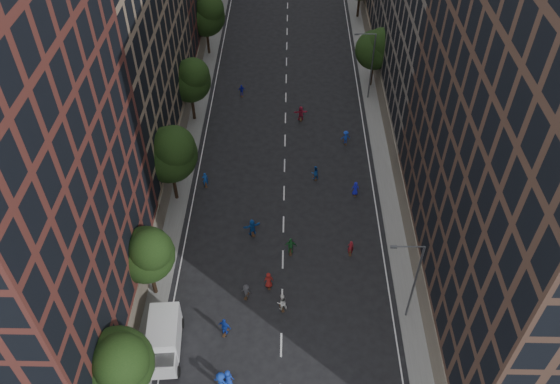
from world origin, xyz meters
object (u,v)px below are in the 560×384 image
at_px(streetlamp_near, 413,279).
at_px(streetlamp_far, 370,63).
at_px(skater_0, 228,378).
at_px(cargo_van, 164,339).

height_order(streetlamp_near, streetlamp_far, same).
relative_size(streetlamp_far, skater_0, 4.97).
relative_size(streetlamp_near, cargo_van, 1.62).
xyz_separation_m(streetlamp_near, streetlamp_far, (0.00, 33.00, 0.00)).
xyz_separation_m(streetlamp_near, cargo_van, (-19.68, -3.58, -3.66)).
bearing_deg(streetlamp_near, skater_0, -155.71).
bearing_deg(cargo_van, streetlamp_far, 57.11).
distance_m(cargo_van, skater_0, 6.08).
distance_m(streetlamp_near, streetlamp_far, 33.00).
xyz_separation_m(streetlamp_far, skater_0, (-14.37, -39.48, -4.26)).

